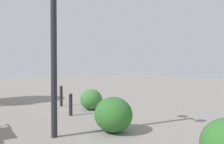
% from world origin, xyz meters
% --- Properties ---
extents(lamppost, '(0.98, 0.28, 4.25)m').
position_xyz_m(lamppost, '(5.24, 0.67, 2.81)').
color(lamppost, '#232328').
rests_on(lamppost, ground).
extents(bollard_near, '(0.13, 0.13, 0.75)m').
position_xyz_m(bollard_near, '(7.18, -0.45, 0.39)').
color(bollard_near, '#232328').
rests_on(bollard_near, ground).
extents(bollard_mid, '(0.13, 0.13, 0.86)m').
position_xyz_m(bollard_mid, '(9.02, -0.72, 0.45)').
color(bollard_mid, '#232328').
rests_on(bollard_mid, ground).
extents(shrub_round, '(0.92, 0.82, 0.78)m').
position_xyz_m(shrub_round, '(7.74, -1.47, 0.39)').
color(shrub_round, '#387533').
rests_on(shrub_round, ground).
extents(shrub_tall, '(1.03, 0.93, 0.88)m').
position_xyz_m(shrub_tall, '(4.88, -0.71, 0.44)').
color(shrub_tall, '#2D6628').
rests_on(shrub_tall, ground).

